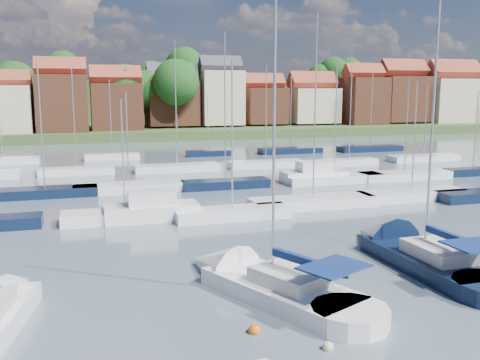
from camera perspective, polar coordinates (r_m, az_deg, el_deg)
name	(u,v)px	position (r m, az deg, el deg)	size (l,w,h in m)	color
ground	(176,176)	(61.19, -6.84, 0.39)	(260.00, 260.00, 0.00)	#4C5D67
sailboat_centre	(257,282)	(26.76, 1.81, -10.84)	(8.27, 12.77, 16.99)	white
sailboat_navy	(410,253)	(32.87, 17.66, -7.40)	(3.95, 13.85, 18.97)	black
buoy_c	(255,333)	(22.44, 1.57, -15.99)	(0.53, 0.53, 0.53)	#D85914
buoy_d	(328,349)	(21.44, 9.36, -17.40)	(0.42, 0.42, 0.42)	beige
buoy_e	(285,265)	(30.37, 4.79, -9.06)	(0.45, 0.45, 0.45)	beige
marina_field	(202,179)	(56.78, -4.12, 0.16)	(79.62, 41.41, 15.93)	white
far_shore_town	(126,109)	(152.82, -12.03, 7.44)	(212.46, 90.00, 22.27)	#43552A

